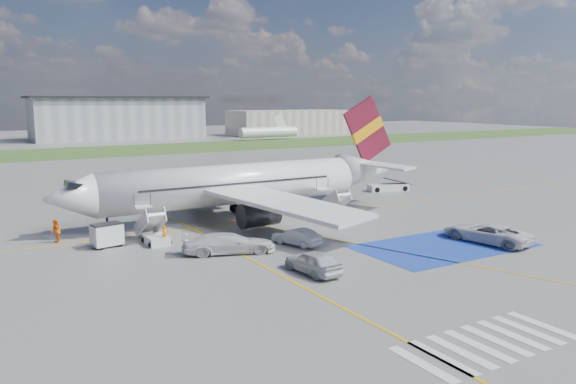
% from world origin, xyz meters
% --- Properties ---
extents(ground, '(400.00, 400.00, 0.00)m').
position_xyz_m(ground, '(0.00, 0.00, 0.00)').
color(ground, '#60605E').
rests_on(ground, ground).
extents(grass_strip, '(400.00, 30.00, 0.01)m').
position_xyz_m(grass_strip, '(0.00, 95.00, 0.01)').
color(grass_strip, '#2D4C1E').
rests_on(grass_strip, ground).
extents(taxiway_line_main, '(120.00, 0.20, 0.01)m').
position_xyz_m(taxiway_line_main, '(0.00, 12.00, 0.01)').
color(taxiway_line_main, gold).
rests_on(taxiway_line_main, ground).
extents(taxiway_line_cross, '(0.20, 60.00, 0.01)m').
position_xyz_m(taxiway_line_cross, '(-5.00, -10.00, 0.01)').
color(taxiway_line_cross, gold).
rests_on(taxiway_line_cross, ground).
extents(taxiway_line_diag, '(20.71, 56.45, 0.01)m').
position_xyz_m(taxiway_line_diag, '(0.00, 12.00, 0.01)').
color(taxiway_line_diag, gold).
rests_on(taxiway_line_diag, ground).
extents(staging_box, '(14.00, 8.00, 0.01)m').
position_xyz_m(staging_box, '(10.00, -4.00, 0.01)').
color(staging_box, '#193797').
rests_on(staging_box, ground).
extents(crosswalk, '(9.00, 4.00, 0.01)m').
position_xyz_m(crosswalk, '(-1.80, -18.00, 0.01)').
color(crosswalk, silver).
rests_on(crosswalk, ground).
extents(terminal_centre, '(48.00, 18.00, 12.00)m').
position_xyz_m(terminal_centre, '(20.00, 135.00, 6.00)').
color(terminal_centre, gray).
rests_on(terminal_centre, ground).
extents(terminal_east, '(40.00, 16.00, 8.00)m').
position_xyz_m(terminal_east, '(75.00, 128.00, 4.00)').
color(terminal_east, gray).
rests_on(terminal_east, ground).
extents(airliner, '(36.81, 32.95, 11.92)m').
position_xyz_m(airliner, '(1.51, 14.00, 3.39)').
color(airliner, silver).
rests_on(airliner, ground).
extents(airstairs_fwd, '(1.90, 5.20, 3.60)m').
position_xyz_m(airstairs_fwd, '(-9.50, 8.70, 0.62)').
color(airstairs_fwd, silver).
rests_on(airstairs_fwd, ground).
extents(airstairs_aft, '(1.90, 5.20, 3.60)m').
position_xyz_m(airstairs_aft, '(9.00, 8.70, 0.62)').
color(airstairs_aft, silver).
rests_on(airstairs_aft, ground).
extents(gpu_cart, '(2.49, 1.84, 1.89)m').
position_xyz_m(gpu_cart, '(-13.08, 9.50, 0.85)').
color(gpu_cart, silver).
rests_on(gpu_cart, ground).
extents(belt_loader, '(5.80, 3.14, 1.67)m').
position_xyz_m(belt_loader, '(24.42, 19.29, 0.42)').
color(belt_loader, silver).
rests_on(belt_loader, ground).
extents(car_silver_a, '(2.25, 4.76, 1.57)m').
position_xyz_m(car_silver_a, '(-2.89, -4.56, 0.79)').
color(car_silver_a, silver).
rests_on(car_silver_a, ground).
extents(car_silver_b, '(2.78, 4.39, 1.37)m').
position_xyz_m(car_silver_b, '(0.05, 2.27, 0.68)').
color(car_silver_b, '#B0B2B8').
rests_on(car_silver_b, ground).
extents(van_white_a, '(3.41, 5.87, 2.08)m').
position_xyz_m(van_white_a, '(13.81, -4.90, 1.04)').
color(van_white_a, silver).
rests_on(van_white_a, ground).
extents(van_white_b, '(5.65, 3.75, 2.05)m').
position_xyz_m(van_white_b, '(-5.61, 2.84, 1.03)').
color(van_white_b, silver).
rests_on(van_white_b, ground).
extents(crew_fwd, '(0.66, 0.49, 1.65)m').
position_xyz_m(crew_fwd, '(-9.03, 7.54, 0.82)').
color(crew_fwd, orange).
rests_on(crew_fwd, ground).
extents(crew_nose, '(0.85, 1.04, 1.97)m').
position_xyz_m(crew_nose, '(-16.34, 12.88, 0.98)').
color(crew_nose, orange).
rests_on(crew_nose, ground).
extents(crew_aft, '(0.53, 0.97, 1.56)m').
position_xyz_m(crew_aft, '(7.40, 6.27, 0.78)').
color(crew_aft, orange).
rests_on(crew_aft, ground).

